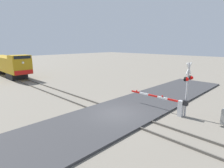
% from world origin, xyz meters
% --- Properties ---
extents(ground_plane, '(160.00, 160.00, 0.00)m').
position_xyz_m(ground_plane, '(0.00, 0.00, 0.00)').
color(ground_plane, gray).
extents(rail_track_left, '(0.08, 80.00, 0.15)m').
position_xyz_m(rail_track_left, '(-0.72, 0.00, 0.07)').
color(rail_track_left, '#59544C').
rests_on(rail_track_left, ground_plane).
extents(rail_track_right, '(0.08, 80.00, 0.15)m').
position_xyz_m(rail_track_right, '(0.72, 0.00, 0.07)').
color(rail_track_right, '#59544C').
rests_on(rail_track_right, ground_plane).
extents(road_surface, '(36.00, 5.67, 0.16)m').
position_xyz_m(road_surface, '(0.00, 0.00, 0.08)').
color(road_surface, '#38383A').
rests_on(road_surface, ground_plane).
extents(locomotive, '(2.82, 14.73, 3.94)m').
position_xyz_m(locomotive, '(0.00, 26.21, 2.03)').
color(locomotive, black).
rests_on(locomotive, ground_plane).
extents(crossing_signal, '(1.18, 0.33, 4.29)m').
position_xyz_m(crossing_signal, '(3.59, -4.08, 2.69)').
color(crossing_signal, '#ADADB2').
rests_on(crossing_signal, ground_plane).
extents(crossing_gate, '(0.36, 5.40, 1.40)m').
position_xyz_m(crossing_gate, '(3.32, -3.19, 0.86)').
color(crossing_gate, silver).
rests_on(crossing_gate, ground_plane).
extents(utility_cabinet, '(0.40, 0.40, 1.11)m').
position_xyz_m(utility_cabinet, '(4.03, -6.69, 0.56)').
color(utility_cabinet, '#999993').
rests_on(utility_cabinet, ground_plane).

